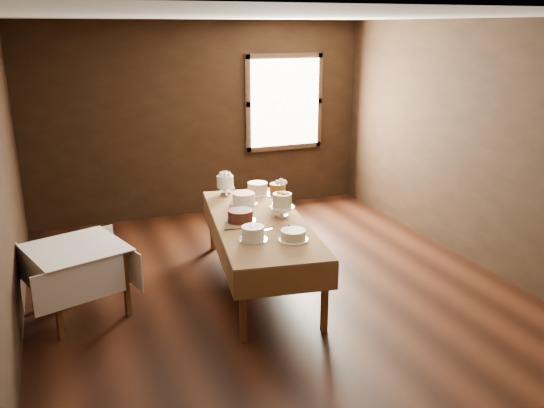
{
  "coord_description": "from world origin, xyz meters",
  "views": [
    {
      "loc": [
        -2.04,
        -4.95,
        2.72
      ],
      "look_at": [
        0.0,
        0.2,
        0.95
      ],
      "focal_mm": 36.96,
      "sensor_mm": 36.0,
      "label": 1
    }
  ],
  "objects_px": {
    "cake_speckled": "(258,189)",
    "cake_server_c": "(249,213)",
    "cake_meringue": "(225,186)",
    "cake_cream": "(293,235)",
    "display_table": "(259,225)",
    "cake_server_e": "(240,229)",
    "cake_flowers": "(282,206)",
    "cake_server_b": "(295,230)",
    "cake_lattice": "(244,199)",
    "cake_swirl": "(253,234)",
    "cake_caramel": "(277,195)",
    "cake_server_a": "(266,230)",
    "flower_vase": "(281,204)",
    "cake_chocolate": "(240,216)",
    "side_table": "(76,255)"
  },
  "relations": [
    {
      "from": "cake_lattice",
      "to": "cake_swirl",
      "type": "bearing_deg",
      "value": -104.52
    },
    {
      "from": "cake_lattice",
      "to": "side_table",
      "type": "bearing_deg",
      "value": -163.01
    },
    {
      "from": "cake_chocolate",
      "to": "cake_server_b",
      "type": "bearing_deg",
      "value": -47.96
    },
    {
      "from": "side_table",
      "to": "cake_swirl",
      "type": "xyz_separation_m",
      "value": [
        1.6,
        -0.55,
        0.18
      ]
    },
    {
      "from": "display_table",
      "to": "cake_server_a",
      "type": "distance_m",
      "value": 0.31
    },
    {
      "from": "cake_meringue",
      "to": "flower_vase",
      "type": "height_order",
      "value": "cake_meringue"
    },
    {
      "from": "cake_speckled",
      "to": "cake_server_e",
      "type": "relative_size",
      "value": 1.38
    },
    {
      "from": "cake_chocolate",
      "to": "cake_server_b",
      "type": "xyz_separation_m",
      "value": [
        0.42,
        -0.47,
        -0.06
      ]
    },
    {
      "from": "cake_chocolate",
      "to": "cake_server_c",
      "type": "xyz_separation_m",
      "value": [
        0.17,
        0.21,
        -0.06
      ]
    },
    {
      "from": "display_table",
      "to": "cake_server_c",
      "type": "relative_size",
      "value": 10.48
    },
    {
      "from": "cake_caramel",
      "to": "cake_cream",
      "type": "distance_m",
      "value": 1.12
    },
    {
      "from": "cake_cream",
      "to": "cake_server_c",
      "type": "distance_m",
      "value": 0.93
    },
    {
      "from": "cake_caramel",
      "to": "flower_vase",
      "type": "xyz_separation_m",
      "value": [
        -0.03,
        -0.17,
        -0.05
      ]
    },
    {
      "from": "side_table",
      "to": "cake_server_b",
      "type": "bearing_deg",
      "value": -12.21
    },
    {
      "from": "side_table",
      "to": "cake_swirl",
      "type": "height_order",
      "value": "cake_swirl"
    },
    {
      "from": "cake_meringue",
      "to": "cake_swirl",
      "type": "height_order",
      "value": "cake_meringue"
    },
    {
      "from": "cake_lattice",
      "to": "cake_server_b",
      "type": "bearing_deg",
      "value": -79.3
    },
    {
      "from": "cake_lattice",
      "to": "flower_vase",
      "type": "distance_m",
      "value": 0.48
    },
    {
      "from": "display_table",
      "to": "side_table",
      "type": "height_order",
      "value": "display_table"
    },
    {
      "from": "cake_lattice",
      "to": "cake_flowers",
      "type": "bearing_deg",
      "value": -67.72
    },
    {
      "from": "display_table",
      "to": "cake_server_e",
      "type": "xyz_separation_m",
      "value": [
        -0.28,
        -0.18,
        0.06
      ]
    },
    {
      "from": "cake_server_b",
      "to": "flower_vase",
      "type": "distance_m",
      "value": 0.69
    },
    {
      "from": "cake_caramel",
      "to": "flower_vase",
      "type": "relative_size",
      "value": 1.91
    },
    {
      "from": "cake_server_e",
      "to": "cake_meringue",
      "type": "bearing_deg",
      "value": 88.59
    },
    {
      "from": "cake_meringue",
      "to": "cake_cream",
      "type": "xyz_separation_m",
      "value": [
        0.16,
        -1.69,
        -0.07
      ]
    },
    {
      "from": "side_table",
      "to": "cake_flowers",
      "type": "xyz_separation_m",
      "value": [
        2.13,
        -0.0,
        0.23
      ]
    },
    {
      "from": "cake_caramel",
      "to": "cake_flowers",
      "type": "height_order",
      "value": "cake_flowers"
    },
    {
      "from": "cake_meringue",
      "to": "flower_vase",
      "type": "xyz_separation_m",
      "value": [
        0.41,
        -0.77,
        -0.05
      ]
    },
    {
      "from": "cake_speckled",
      "to": "cake_flowers",
      "type": "xyz_separation_m",
      "value": [
        -0.05,
        -0.9,
        0.05
      ]
    },
    {
      "from": "cake_caramel",
      "to": "cake_flowers",
      "type": "bearing_deg",
      "value": -105.24
    },
    {
      "from": "cake_speckled",
      "to": "cake_flowers",
      "type": "distance_m",
      "value": 0.91
    },
    {
      "from": "cake_speckled",
      "to": "cake_server_e",
      "type": "bearing_deg",
      "value": -118.28
    },
    {
      "from": "cake_speckled",
      "to": "cake_cream",
      "type": "relative_size",
      "value": 1.0
    },
    {
      "from": "cake_swirl",
      "to": "cake_cream",
      "type": "xyz_separation_m",
      "value": [
        0.36,
        -0.14,
        -0.02
      ]
    },
    {
      "from": "cake_chocolate",
      "to": "cake_server_e",
      "type": "xyz_separation_m",
      "value": [
        -0.08,
        -0.23,
        -0.06
      ]
    },
    {
      "from": "cake_lattice",
      "to": "cake_server_a",
      "type": "relative_size",
      "value": 1.36
    },
    {
      "from": "cake_swirl",
      "to": "cake_server_c",
      "type": "distance_m",
      "value": 0.81
    },
    {
      "from": "cake_server_b",
      "to": "cake_meringue",
      "type": "bearing_deg",
      "value": -168.19
    },
    {
      "from": "side_table",
      "to": "cake_swirl",
      "type": "bearing_deg",
      "value": -18.87
    },
    {
      "from": "cake_meringue",
      "to": "cake_swirl",
      "type": "bearing_deg",
      "value": -97.32
    },
    {
      "from": "cake_server_c",
      "to": "flower_vase",
      "type": "height_order",
      "value": "flower_vase"
    },
    {
      "from": "display_table",
      "to": "cake_server_e",
      "type": "relative_size",
      "value": 10.48
    },
    {
      "from": "cake_speckled",
      "to": "cake_server_a",
      "type": "bearing_deg",
      "value": -106.67
    },
    {
      "from": "cake_meringue",
      "to": "cake_speckled",
      "type": "distance_m",
      "value": 0.4
    },
    {
      "from": "cake_server_b",
      "to": "cake_server_c",
      "type": "bearing_deg",
      "value": -158.66
    },
    {
      "from": "cake_speckled",
      "to": "cake_server_c",
      "type": "bearing_deg",
      "value": -117.82
    },
    {
      "from": "side_table",
      "to": "cake_server_e",
      "type": "bearing_deg",
      "value": -7.59
    },
    {
      "from": "flower_vase",
      "to": "display_table",
      "type": "bearing_deg",
      "value": -144.41
    },
    {
      "from": "cake_lattice",
      "to": "cake_caramel",
      "type": "relative_size",
      "value": 1.21
    },
    {
      "from": "flower_vase",
      "to": "cake_server_b",
      "type": "bearing_deg",
      "value": -100.54
    }
  ]
}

